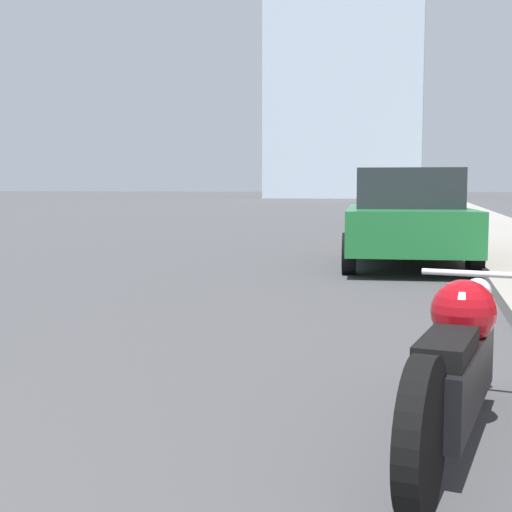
# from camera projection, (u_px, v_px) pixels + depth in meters

# --- Properties ---
(sidewalk) EXTENTS (2.31, 240.00, 0.15)m
(sidewalk) POSITION_uv_depth(u_px,v_px,m) (461.00, 209.00, 38.76)
(sidewalk) COLOR gray
(sidewalk) RESTS_ON ground_plane
(motorcycle) EXTENTS (0.71, 2.31, 0.79)m
(motorcycle) POSITION_uv_depth(u_px,v_px,m) (456.00, 364.00, 3.53)
(motorcycle) COLOR black
(motorcycle) RESTS_ON ground_plane
(parked_car_green) EXTENTS (2.22, 4.25, 1.56)m
(parked_car_green) POSITION_uv_depth(u_px,v_px,m) (407.00, 218.00, 11.45)
(parked_car_green) COLOR #1E6B33
(parked_car_green) RESTS_ON ground_plane
(parked_car_silver) EXTENTS (1.95, 4.45, 1.77)m
(parked_car_silver) POSITION_uv_depth(u_px,v_px,m) (416.00, 199.00, 23.40)
(parked_car_silver) COLOR #BCBCC1
(parked_car_silver) RESTS_ON ground_plane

